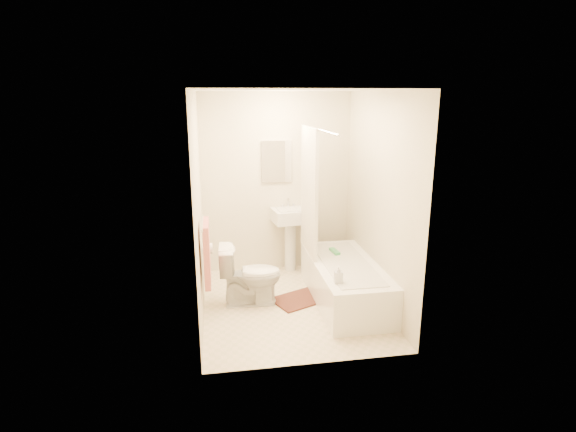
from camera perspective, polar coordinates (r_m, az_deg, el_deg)
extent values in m
plane|color=beige|center=(5.30, 0.45, -11.19)|extent=(2.40, 2.40, 0.00)
plane|color=white|center=(4.76, 0.51, 15.71)|extent=(2.40, 2.40, 0.00)
cube|color=beige|center=(6.05, -1.48, 4.14)|extent=(2.00, 0.02, 2.40)
cube|color=beige|center=(4.83, -11.30, 1.03)|extent=(0.02, 2.40, 2.40)
cube|color=beige|center=(5.16, 11.50, 1.91)|extent=(0.02, 2.40, 2.40)
cube|color=white|center=(5.98, -1.47, 6.92)|extent=(0.40, 0.03, 0.55)
cylinder|color=silver|center=(4.93, 3.80, 11.00)|extent=(0.03, 1.70, 0.03)
cube|color=silver|center=(5.42, 2.70, 3.06)|extent=(0.04, 0.80, 1.55)
cylinder|color=silver|center=(4.61, -10.82, -0.90)|extent=(0.02, 0.60, 0.02)
cube|color=#CC7266|center=(4.71, -10.26, -4.64)|extent=(0.06, 0.45, 0.66)
cylinder|color=white|center=(5.08, -10.18, -4.09)|extent=(0.11, 0.12, 0.12)
imported|color=white|center=(5.22, -4.80, -7.49)|extent=(0.73, 0.43, 0.70)
cube|color=#52231D|center=(5.40, 1.33, -10.57)|extent=(0.71, 0.63, 0.02)
imported|color=silver|center=(4.70, 6.43, -7.41)|extent=(0.09, 0.09, 0.19)
cube|color=#43AC5E|center=(5.58, 5.94, -4.53)|extent=(0.09, 0.22, 0.04)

